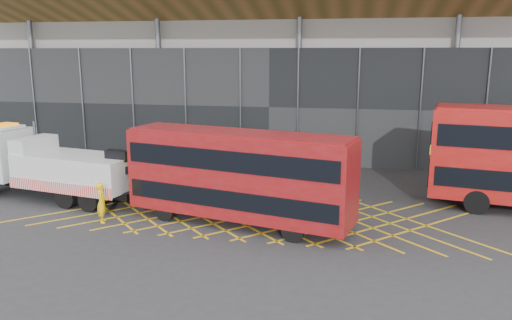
# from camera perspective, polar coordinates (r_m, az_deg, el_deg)

# --- Properties ---
(ground_plane) EXTENTS (120.00, 120.00, 0.00)m
(ground_plane) POSITION_cam_1_polar(r_m,az_deg,el_deg) (25.13, -7.43, -5.79)
(ground_plane) COLOR #2D2D30
(road_markings) EXTENTS (23.16, 7.16, 0.01)m
(road_markings) POSITION_cam_1_polar(r_m,az_deg,el_deg) (24.34, -0.22, -6.28)
(road_markings) COLOR gold
(road_markings) RESTS_ON ground_plane
(construction_building) EXTENTS (55.00, 23.97, 18.00)m
(construction_building) POSITION_cam_1_polar(r_m,az_deg,el_deg) (41.45, 3.11, 13.97)
(construction_building) COLOR #989892
(construction_building) RESTS_ON ground_plane
(recovery_truck) EXTENTS (11.40, 4.46, 3.96)m
(recovery_truck) POSITION_cam_1_polar(r_m,az_deg,el_deg) (28.87, -22.73, -0.53)
(recovery_truck) COLOR black
(recovery_truck) RESTS_ON ground_plane
(bus_towed) EXTENTS (10.77, 4.85, 4.28)m
(bus_towed) POSITION_cam_1_polar(r_m,az_deg,el_deg) (22.50, -2.04, -1.55)
(bus_towed) COLOR maroon
(bus_towed) RESTS_ON ground_plane
(worker) EXTENTS (0.70, 0.82, 1.90)m
(worker) POSITION_cam_1_polar(r_m,az_deg,el_deg) (24.15, -17.21, -4.64)
(worker) COLOR yellow
(worker) RESTS_ON ground_plane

